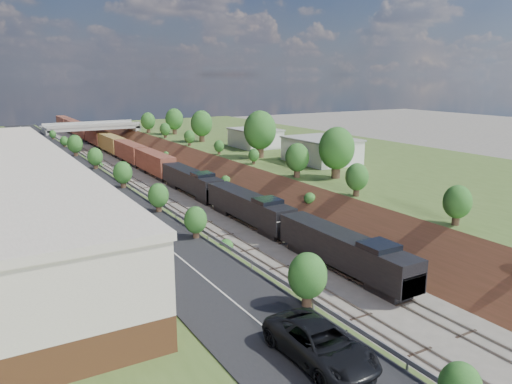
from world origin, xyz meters
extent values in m
cube|color=#465D26|center=(33.00, 60.00, 2.50)|extent=(44.00, 180.00, 5.00)
cube|color=brown|center=(-11.00, 60.00, 0.00)|extent=(10.00, 180.00, 10.00)
cube|color=brown|center=(11.00, 60.00, 0.00)|extent=(10.00, 180.00, 10.00)
cube|color=gray|center=(-2.60, 60.00, 0.09)|extent=(1.58, 180.00, 0.18)
cube|color=gray|center=(2.60, 60.00, 0.09)|extent=(1.58, 180.00, 0.18)
cube|color=black|center=(-15.50, 60.00, 5.05)|extent=(8.00, 180.00, 0.10)
cube|color=#99999E|center=(-11.40, 60.00, 5.55)|extent=(0.06, 171.00, 0.30)
cube|color=gray|center=(-11.50, 122.00, 3.10)|extent=(1.50, 8.00, 6.20)
cube|color=gray|center=(11.50, 122.00, 3.10)|extent=(1.50, 8.00, 6.20)
cube|color=gray|center=(0.00, 122.00, 6.20)|extent=(24.00, 8.00, 1.00)
cube|color=gray|center=(0.00, 118.00, 7.00)|extent=(24.00, 0.30, 0.80)
cube|color=gray|center=(0.00, 126.00, 7.00)|extent=(24.00, 0.30, 0.80)
cube|color=silver|center=(23.50, 52.00, 7.00)|extent=(9.00, 12.00, 4.00)
cube|color=silver|center=(23.00, 74.00, 6.80)|extent=(8.00, 10.00, 3.60)
cylinder|color=#473323|center=(17.00, 40.00, 6.31)|extent=(1.30, 1.30, 2.62)
ellipsoid|color=#285E21|center=(17.00, 40.00, 9.46)|extent=(5.25, 5.25, 6.30)
cylinder|color=#473323|center=(-11.80, 20.00, 5.61)|extent=(0.66, 0.66, 1.22)
ellipsoid|color=#285E21|center=(-11.80, 20.00, 7.08)|extent=(2.45, 2.45, 2.94)
cube|color=black|center=(2.60, 14.36, 0.45)|extent=(2.40, 4.00, 0.90)
cube|color=black|center=(2.60, 20.86, 2.47)|extent=(3.17, 18.99, 3.13)
cube|color=black|center=(2.60, 12.86, 1.80)|extent=(2.91, 3.00, 1.80)
cube|color=silver|center=(2.60, 12.86, 2.80)|extent=(2.91, 3.00, 0.15)
cube|color=black|center=(2.60, 15.86, 4.10)|extent=(3.10, 3.10, 0.90)
cube|color=black|center=(2.60, 40.86, 2.47)|extent=(3.17, 18.99, 3.13)
cube|color=black|center=(2.60, 60.85, 2.47)|extent=(3.17, 18.99, 3.13)
cube|color=brown|center=(2.60, 130.25, 2.80)|extent=(3.17, 117.80, 3.80)
imported|color=black|center=(-14.85, 2.20, 6.10)|extent=(3.39, 7.22, 2.00)
camera|label=1|loc=(-29.78, -16.62, 19.96)|focal=35.00mm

